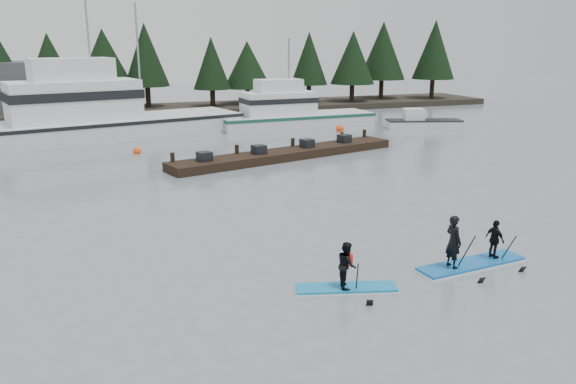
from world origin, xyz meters
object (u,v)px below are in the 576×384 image
object	(u,v)px
paddleboard_duo	(471,250)
floating_dock	(287,154)
fishing_boat_large	(101,127)
fishing_boat_medium	(292,120)
paddleboard_solo	(347,272)

from	to	relation	value
paddleboard_duo	floating_dock	bearing A→B (deg)	83.03
floating_dock	paddleboard_duo	bearing A→B (deg)	-106.77
paddleboard_duo	fishing_boat_large	bearing A→B (deg)	102.76
fishing_boat_medium	paddleboard_duo	world-z (taller)	fishing_boat_medium
fishing_boat_large	paddleboard_solo	distance (m)	29.86
fishing_boat_medium	floating_dock	size ratio (longest dim) A/B	0.86
fishing_boat_medium	floating_dock	xyz separation A→B (m)	(-4.81, -12.14, -0.29)
fishing_boat_large	fishing_boat_medium	world-z (taller)	fishing_boat_large
fishing_boat_large	floating_dock	distance (m)	15.28
paddleboard_solo	paddleboard_duo	size ratio (longest dim) A/B	0.78
fishing_boat_large	paddleboard_solo	bearing A→B (deg)	-92.92
floating_dock	paddleboard_solo	distance (m)	18.56
fishing_boat_large	paddleboard_solo	size ratio (longest dim) A/B	6.82
fishing_boat_large	paddleboard_duo	bearing A→B (deg)	-84.83
floating_dock	paddleboard_duo	xyz separation A→B (m)	(-0.39, -17.72, 0.30)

